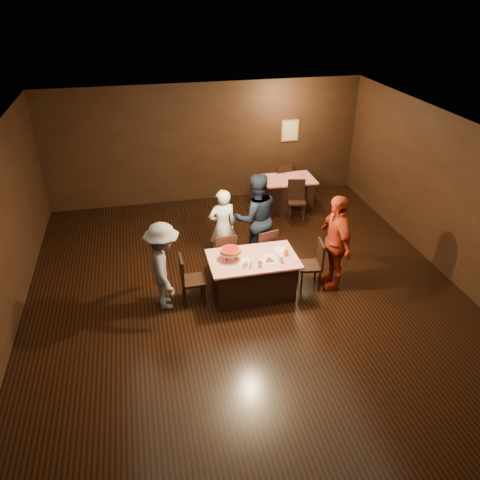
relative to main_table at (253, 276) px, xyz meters
name	(u,v)px	position (x,y,z in m)	size (l,w,h in m)	color
room	(256,202)	(-0.11, -0.55, 1.75)	(10.00, 10.04, 3.02)	black
main_table	(253,276)	(0.00, 0.00, 0.00)	(1.60, 1.00, 0.77)	red
back_table	(287,193)	(1.79, 3.48, 0.00)	(1.30, 0.90, 0.77)	red
chair_far_left	(223,254)	(-0.40, 0.75, 0.09)	(0.42, 0.42, 0.95)	black
chair_far_right	(263,249)	(0.40, 0.75, 0.09)	(0.42, 0.42, 0.95)	black
chair_end_left	(193,279)	(-1.10, 0.00, 0.09)	(0.42, 0.42, 0.95)	black
chair_end_right	(310,265)	(1.10, 0.00, 0.09)	(0.42, 0.42, 0.95)	black
chair_back_near	(297,201)	(1.79, 2.78, 0.09)	(0.42, 0.42, 0.95)	black
chair_back_far	(281,181)	(1.79, 4.08, 0.09)	(0.42, 0.42, 0.95)	black
diner_white_jacket	(223,226)	(-0.31, 1.28, 0.41)	(0.58, 0.38, 1.59)	silver
diner_navy_hoodie	(256,218)	(0.36, 1.20, 0.56)	(0.92, 0.72, 1.89)	black
diner_grey_knit	(164,267)	(-1.59, -0.01, 0.44)	(1.06, 0.61, 1.64)	slate
diner_red_shirt	(335,242)	(1.55, -0.04, 0.54)	(1.09, 0.45, 1.86)	#AB3117
pizza_stand	(231,251)	(-0.40, 0.05, 0.57)	(0.38, 0.38, 0.22)	black
plate_with_slice	(269,260)	(0.25, -0.18, 0.41)	(0.25, 0.25, 0.06)	white
plate_empty	(280,250)	(0.55, 0.15, 0.39)	(0.25, 0.25, 0.01)	white
glass_front_left	(260,263)	(0.05, -0.30, 0.46)	(0.08, 0.08, 0.14)	silver
glass_front_right	(281,259)	(0.45, -0.25, 0.46)	(0.08, 0.08, 0.14)	silver
glass_amber	(286,252)	(0.60, -0.05, 0.46)	(0.08, 0.08, 0.14)	#BF7F26
condiments	(247,265)	(-0.18, -0.28, 0.43)	(0.17, 0.10, 0.09)	silver
napkin_center	(269,256)	(0.30, 0.00, 0.39)	(0.16, 0.16, 0.01)	white
napkin_left	(245,260)	(-0.15, -0.05, 0.39)	(0.16, 0.16, 0.01)	white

